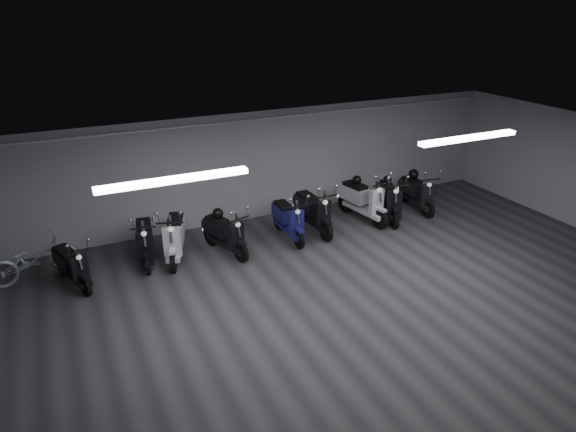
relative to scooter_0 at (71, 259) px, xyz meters
name	(u,v)px	position (x,y,z in m)	size (l,w,h in m)	color
floor	(362,314)	(4.69, -3.33, -0.60)	(14.00, 10.00, 0.01)	#343436
ceiling	(372,168)	(4.69, -3.33, 2.21)	(14.00, 10.00, 0.01)	gray
back_wall	(258,166)	(4.69, 1.67, 0.81)	(14.00, 0.01, 2.80)	#AAAAAD
fluor_strip_left	(174,180)	(1.69, -2.33, 2.15)	(2.40, 0.18, 0.08)	white
fluor_strip_right	(469,138)	(7.69, -2.33, 2.15)	(2.40, 0.18, 0.08)	white
conduit	(258,119)	(4.69, 1.59, 2.03)	(0.05, 0.05, 13.60)	white
scooter_0	(71,259)	(0.00, 0.00, 0.00)	(0.53, 1.59, 1.18)	black
scooter_1	(144,234)	(1.52, 0.42, 0.06)	(0.58, 1.75, 1.31)	black
scooter_2	(174,230)	(2.15, 0.29, 0.10)	(0.62, 1.87, 1.39)	silver
scooter_3	(225,228)	(3.21, 0.04, 0.04)	(0.57, 1.70, 1.27)	black
scooter_4	(288,214)	(4.83, 0.14, 0.05)	(0.58, 1.73, 1.29)	navy
scooter_5	(313,205)	(5.56, 0.26, 0.11)	(0.63, 1.88, 1.40)	black
scooter_6	(363,194)	(7.04, 0.32, 0.14)	(0.65, 1.96, 1.46)	white
scooter_7	(389,193)	(7.70, 0.13, 0.10)	(0.62, 1.87, 1.39)	black
scooter_9	(418,187)	(8.74, 0.28, 0.06)	(0.59, 1.76, 1.31)	black
bicycle	(32,254)	(-0.70, 0.63, -0.03)	(0.61, 1.74, 1.12)	silver
helmet_0	(414,174)	(8.76, 0.52, 0.36)	(0.28, 0.28, 0.28)	black
helmet_1	(218,213)	(3.14, 0.27, 0.32)	(0.25, 0.25, 0.25)	black
helmet_2	(387,180)	(7.79, 0.37, 0.39)	(0.23, 0.23, 0.23)	black
helmet_3	(357,180)	(6.99, 0.59, 0.43)	(0.24, 0.24, 0.24)	black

